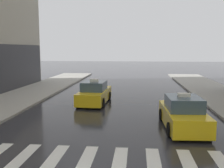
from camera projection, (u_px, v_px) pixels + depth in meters
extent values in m
cube|color=silver|center=(21.00, 158.00, 9.45)|extent=(0.50, 2.80, 0.01)
cube|color=silver|center=(53.00, 160.00, 9.33)|extent=(0.50, 2.80, 0.01)
cube|color=silver|center=(86.00, 161.00, 9.22)|extent=(0.50, 2.80, 0.01)
cube|color=silver|center=(120.00, 162.00, 9.11)|extent=(0.50, 2.80, 0.01)
cube|color=silver|center=(154.00, 164.00, 9.00)|extent=(0.50, 2.80, 0.01)
cube|color=silver|center=(189.00, 165.00, 8.88)|extent=(0.50, 2.80, 0.01)
cube|color=yellow|center=(183.00, 117.00, 13.04)|extent=(2.00, 4.58, 0.84)
cube|color=#384C5B|center=(184.00, 103.00, 12.85)|extent=(1.69, 2.17, 0.64)
cube|color=silver|center=(184.00, 95.00, 12.79)|extent=(0.61, 0.27, 0.18)
cylinder|color=black|center=(162.00, 115.00, 14.45)|extent=(0.25, 0.67, 0.66)
cylinder|color=black|center=(193.00, 115.00, 14.37)|extent=(0.25, 0.67, 0.66)
cylinder|color=black|center=(170.00, 129.00, 11.78)|extent=(0.25, 0.67, 0.66)
cylinder|color=black|center=(208.00, 130.00, 11.70)|extent=(0.25, 0.67, 0.66)
cube|color=#F2EAB2|center=(163.00, 106.00, 15.32)|extent=(0.20, 0.05, 0.14)
cube|color=#F2EAB2|center=(185.00, 107.00, 15.25)|extent=(0.20, 0.05, 0.14)
cube|color=yellow|center=(95.00, 96.00, 19.10)|extent=(2.05, 4.59, 0.84)
cube|color=#384C5B|center=(94.00, 86.00, 18.90)|extent=(1.71, 2.19, 0.64)
cube|color=silver|center=(94.00, 80.00, 18.85)|extent=(0.61, 0.27, 0.18)
cylinder|color=black|center=(88.00, 95.00, 20.58)|extent=(0.26, 0.67, 0.66)
cylinder|color=black|center=(109.00, 96.00, 20.32)|extent=(0.26, 0.67, 0.66)
cylinder|color=black|center=(78.00, 102.00, 17.93)|extent=(0.26, 0.67, 0.66)
cylinder|color=black|center=(103.00, 103.00, 17.68)|extent=(0.26, 0.67, 0.66)
cube|color=#F2EAB2|center=(93.00, 90.00, 21.41)|extent=(0.20, 0.05, 0.14)
cube|color=#F2EAB2|center=(108.00, 90.00, 21.22)|extent=(0.20, 0.05, 0.14)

